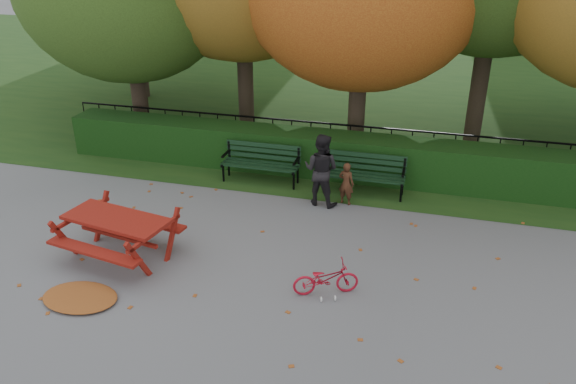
% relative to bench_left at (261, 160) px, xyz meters
% --- Properties ---
extents(ground, '(90.00, 90.00, 0.00)m').
position_rel_bench_left_xyz_m(ground, '(1.30, -3.70, -0.52)').
color(ground, slate).
rests_on(ground, ground).
extents(grass_strip, '(90.00, 90.00, 0.00)m').
position_rel_bench_left_xyz_m(grass_strip, '(1.30, 10.30, -0.51)').
color(grass_strip, '#193913').
rests_on(grass_strip, ground).
extents(hedge, '(13.00, 0.90, 1.00)m').
position_rel_bench_left_xyz_m(hedge, '(1.30, 0.80, -0.02)').
color(hedge, black).
rests_on(hedge, ground).
extents(iron_fence, '(14.00, 0.04, 1.02)m').
position_rel_bench_left_xyz_m(iron_fence, '(1.30, 1.60, 0.02)').
color(iron_fence, black).
rests_on(iron_fence, ground).
extents(bench_left, '(1.80, 0.57, 0.88)m').
position_rel_bench_left_xyz_m(bench_left, '(0.00, 0.00, 0.00)').
color(bench_left, black).
rests_on(bench_left, ground).
extents(bench_right, '(1.80, 0.57, 0.88)m').
position_rel_bench_left_xyz_m(bench_right, '(2.40, 0.00, 0.00)').
color(bench_right, black).
rests_on(bench_right, ground).
extents(picnic_table, '(2.13, 1.83, 0.92)m').
position_rel_bench_left_xyz_m(picnic_table, '(-1.44, -3.87, 0.11)').
color(picnic_table, maroon).
rests_on(picnic_table, ground).
extents(leaf_pile, '(1.51, 1.32, 0.09)m').
position_rel_bench_left_xyz_m(leaf_pile, '(-1.42, -5.20, -0.48)').
color(leaf_pile, brown).
rests_on(leaf_pile, ground).
extents(leaf_scatter, '(9.00, 5.70, 0.01)m').
position_rel_bench_left_xyz_m(leaf_scatter, '(1.30, -3.40, -0.51)').
color(leaf_scatter, brown).
rests_on(leaf_scatter, ground).
extents(child, '(0.39, 0.30, 0.95)m').
position_rel_bench_left_xyz_m(child, '(2.11, -0.68, -0.04)').
color(child, '#462616').
rests_on(child, ground).
extents(adult, '(0.86, 0.73, 1.58)m').
position_rel_bench_left_xyz_m(adult, '(1.58, -0.80, 0.27)').
color(adult, black).
rests_on(adult, ground).
extents(bicycle, '(1.14, 0.77, 0.57)m').
position_rel_bench_left_xyz_m(bicycle, '(2.36, -3.99, -0.24)').
color(bicycle, '#B51025').
rests_on(bicycle, ground).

